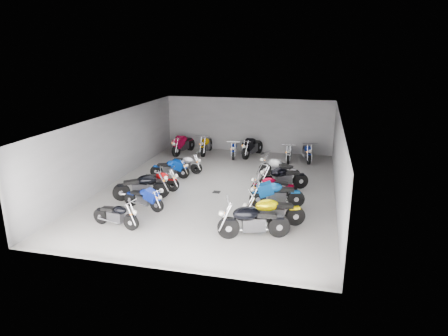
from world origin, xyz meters
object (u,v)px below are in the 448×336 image
(motorcycle_right_b, at_px, (273,212))
(motorcycle_back_d, at_px, (252,147))
(motorcycle_left_c, at_px, (142,186))
(motorcycle_right_e, at_px, (283,178))
(motorcycle_back_a, at_px, (183,144))
(motorcycle_back_c, at_px, (234,149))
(motorcycle_back_e, at_px, (289,153))
(motorcycle_back_f, at_px, (307,152))
(motorcycle_back_b, at_px, (206,145))
(motorcycle_right_c, at_px, (276,194))
(drain_grate, at_px, (217,192))
(motorcycle_right_f, at_px, (279,169))
(motorcycle_left_d, at_px, (158,180))
(motorcycle_left_f, at_px, (185,164))
(motorcycle_left_b, at_px, (144,198))
(motorcycle_left_e, at_px, (170,169))
(motorcycle_right_d, at_px, (273,187))
(motorcycle_left_a, at_px, (116,215))
(motorcycle_right_a, at_px, (253,221))

(motorcycle_right_b, relative_size, motorcycle_back_d, 0.95)
(motorcycle_left_c, height_order, motorcycle_right_e, motorcycle_left_c)
(motorcycle_back_a, xyz_separation_m, motorcycle_back_c, (3.09, -0.06, -0.11))
(motorcycle_back_a, distance_m, motorcycle_back_e, 6.23)
(motorcycle_right_b, distance_m, motorcycle_back_f, 9.01)
(motorcycle_left_c, distance_m, motorcycle_back_d, 8.48)
(motorcycle_right_b, height_order, motorcycle_back_f, motorcycle_right_b)
(motorcycle_back_b, xyz_separation_m, motorcycle_back_f, (5.85, -0.22, -0.03))
(motorcycle_right_e, bearing_deg, motorcycle_right_c, 154.30)
(drain_grate, relative_size, motorcycle_right_f, 0.15)
(motorcycle_left_d, xyz_separation_m, motorcycle_back_c, (2.02, 6.30, 0.00))
(motorcycle_left_f, bearing_deg, motorcycle_right_c, 60.42)
(motorcycle_back_a, bearing_deg, motorcycle_left_d, 111.18)
(motorcycle_right_e, relative_size, motorcycle_back_c, 1.10)
(motorcycle_left_b, xyz_separation_m, motorcycle_left_e, (-0.42, 3.93, 0.02))
(motorcycle_left_d, xyz_separation_m, motorcycle_back_b, (0.27, 6.66, 0.07))
(motorcycle_back_a, relative_size, motorcycle_back_c, 1.23)
(motorcycle_left_b, bearing_deg, motorcycle_right_f, 151.46)
(motorcycle_left_c, bearing_deg, motorcycle_back_e, 119.57)
(motorcycle_back_b, height_order, motorcycle_back_f, motorcycle_back_b)
(motorcycle_back_e, relative_size, motorcycle_back_f, 0.94)
(motorcycle_right_f, xyz_separation_m, motorcycle_back_f, (1.17, 3.67, -0.03))
(motorcycle_left_b, xyz_separation_m, motorcycle_left_f, (-0.03, 4.88, 0.01))
(drain_grate, xyz_separation_m, motorcycle_right_d, (2.46, -0.08, 0.47))
(motorcycle_left_c, distance_m, motorcycle_back_a, 7.54)
(motorcycle_right_b, relative_size, motorcycle_right_c, 1.01)
(drain_grate, distance_m, motorcycle_back_a, 6.99)
(motorcycle_left_a, height_order, motorcycle_back_e, motorcycle_back_e)
(motorcycle_back_d, bearing_deg, motorcycle_right_f, 133.84)
(motorcycle_back_c, distance_m, motorcycle_back_d, 1.07)
(motorcycle_left_a, xyz_separation_m, motorcycle_back_d, (2.99, 10.53, 0.11))
(motorcycle_left_d, relative_size, motorcycle_back_a, 0.82)
(motorcycle_left_c, relative_size, motorcycle_back_e, 1.11)
(motorcycle_left_a, relative_size, motorcycle_right_b, 0.86)
(motorcycle_left_f, xyz_separation_m, motorcycle_back_b, (0.02, 3.90, 0.07))
(motorcycle_right_e, relative_size, motorcycle_back_a, 0.90)
(motorcycle_right_b, height_order, motorcycle_back_a, motorcycle_back_a)
(motorcycle_right_a, relative_size, motorcycle_back_c, 1.22)
(motorcycle_left_a, bearing_deg, motorcycle_back_f, 159.98)
(motorcycle_right_c, height_order, motorcycle_back_f, motorcycle_right_c)
(motorcycle_left_b, relative_size, motorcycle_right_f, 0.88)
(motorcycle_back_d, relative_size, motorcycle_back_e, 1.17)
(motorcycle_back_b, height_order, motorcycle_back_d, motorcycle_back_d)
(motorcycle_right_f, relative_size, motorcycle_back_b, 0.93)
(motorcycle_right_e, xyz_separation_m, motorcycle_right_f, (-0.34, 1.34, -0.01))
(motorcycle_right_b, bearing_deg, motorcycle_right_e, -21.12)
(motorcycle_right_c, distance_m, motorcycle_right_e, 2.11)
(motorcycle_back_d, height_order, motorcycle_back_e, motorcycle_back_d)
(motorcycle_left_a, xyz_separation_m, motorcycle_left_d, (-0.02, 3.84, 0.01))
(motorcycle_right_f, relative_size, motorcycle_back_a, 0.88)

